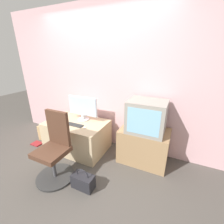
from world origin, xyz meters
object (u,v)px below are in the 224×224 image
object	(u,v)px
cardboard_box_lower	(46,133)
book	(37,144)
keyboard	(75,125)
office_chair	(55,152)
mouse	(85,128)
handbag	(83,181)
main_monitor	(83,108)
crt_tv	(147,116)

from	to	relation	value
cardboard_box_lower	book	bearing A→B (deg)	-100.78
keyboard	office_chair	distance (m)	0.63
mouse	cardboard_box_lower	distance (m)	1.20
keyboard	handbag	distance (m)	0.98
handbag	book	distance (m)	1.60
keyboard	office_chair	size ratio (longest dim) A/B	0.32
cardboard_box_lower	office_chair	bearing A→B (deg)	-35.34
office_chair	cardboard_box_lower	world-z (taller)	office_chair
mouse	book	bearing A→B (deg)	-174.32
main_monitor	mouse	bearing A→B (deg)	-52.17
cardboard_box_lower	main_monitor	bearing A→B (deg)	11.05
mouse	cardboard_box_lower	size ratio (longest dim) A/B	0.19
crt_tv	office_chair	size ratio (longest dim) A/B	0.57
keyboard	handbag	world-z (taller)	keyboard
office_chair	cardboard_box_lower	distance (m)	1.23
main_monitor	crt_tv	distance (m)	1.20
main_monitor	mouse	xyz separation A→B (m)	(0.23, -0.29, -0.23)
handbag	mouse	bearing A→B (deg)	120.50
crt_tv	cardboard_box_lower	size ratio (longest dim) A/B	1.82
cardboard_box_lower	book	xyz separation A→B (m)	(-0.04, -0.23, -0.15)
keyboard	mouse	world-z (taller)	mouse
main_monitor	handbag	world-z (taller)	main_monitor
main_monitor	crt_tv	xyz separation A→B (m)	(1.20, 0.01, 0.04)
handbag	book	xyz separation A→B (m)	(-1.52, 0.49, -0.09)
main_monitor	crt_tv	bearing A→B (deg)	0.49
mouse	cardboard_box_lower	world-z (taller)	mouse
mouse	office_chair	bearing A→B (deg)	-103.09
main_monitor	office_chair	size ratio (longest dim) A/B	0.61
handbag	crt_tv	bearing A→B (deg)	55.84
main_monitor	book	size ratio (longest dim) A/B	3.10
mouse	office_chair	size ratio (longest dim) A/B	0.06
office_chair	main_monitor	bearing A→B (deg)	96.07
book	handbag	bearing A→B (deg)	-17.89
crt_tv	book	bearing A→B (deg)	-168.92
keyboard	crt_tv	size ratio (longest dim) A/B	0.56
keyboard	crt_tv	xyz separation A→B (m)	(1.20, 0.28, 0.27)
cardboard_box_lower	handbag	xyz separation A→B (m)	(1.47, -0.72, -0.05)
cardboard_box_lower	handbag	world-z (taller)	cardboard_box_lower
keyboard	cardboard_box_lower	xyz separation A→B (m)	(-0.89, 0.10, -0.42)
keyboard	book	distance (m)	1.10
handbag	cardboard_box_lower	bearing A→B (deg)	153.83
office_chair	cardboard_box_lower	bearing A→B (deg)	144.66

